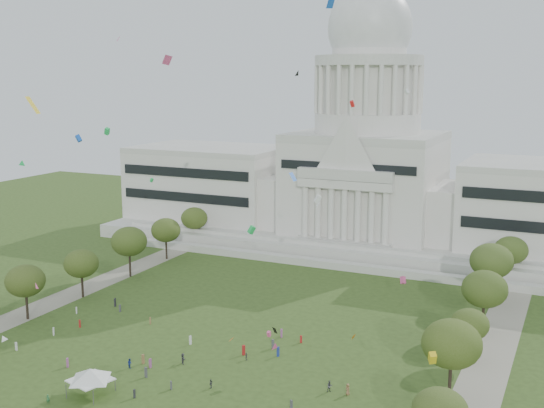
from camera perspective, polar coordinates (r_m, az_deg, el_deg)
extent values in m
plane|color=#334A1B|center=(118.01, -9.57, -15.31)|extent=(400.00, 400.00, 0.00)
cube|color=beige|center=(216.64, 7.82, -2.61)|extent=(160.00, 60.00, 4.00)
cube|color=beige|center=(186.54, 4.80, -5.04)|extent=(130.00, 3.00, 2.00)
cube|color=beige|center=(193.43, 5.63, -4.02)|extent=(140.00, 3.00, 5.00)
cube|color=silver|center=(234.86, -5.10, 1.72)|extent=(50.00, 34.00, 22.00)
cube|color=silver|center=(221.07, 0.95, 0.41)|extent=(12.00, 26.00, 16.00)
cube|color=silver|center=(205.60, 14.84, -0.73)|extent=(12.00, 26.00, 16.00)
cube|color=silver|center=(212.61, 7.85, 1.54)|extent=(44.00, 38.00, 28.00)
cube|color=silver|center=(193.30, 6.12, 1.63)|extent=(28.00, 3.00, 2.40)
cube|color=black|center=(220.01, -7.35, 1.59)|extent=(46.00, 0.40, 11.00)
cylinder|color=silver|center=(210.44, 7.98, 6.76)|extent=(32.00, 32.00, 6.00)
cylinder|color=silver|center=(210.01, 8.05, 9.48)|extent=(28.00, 28.00, 14.00)
cylinder|color=beige|center=(210.02, 8.11, 11.80)|extent=(32.40, 32.40, 3.00)
cylinder|color=silver|center=(210.21, 8.15, 13.30)|extent=(22.00, 22.00, 8.00)
ellipsoid|color=silver|center=(210.43, 8.18, 14.39)|extent=(25.00, 25.00, 26.20)
cube|color=gray|center=(167.95, -17.43, -7.65)|extent=(8.00, 160.00, 0.04)
cube|color=gray|center=(128.35, 17.36, -13.44)|extent=(8.00, 160.00, 0.04)
cylinder|color=black|center=(156.50, -19.81, -8.10)|extent=(0.56, 0.56, 5.47)
ellipsoid|color=#364616|center=(154.80, -19.95, -6.06)|extent=(8.42, 8.42, 6.89)
cylinder|color=black|center=(116.20, 14.65, -14.26)|extent=(0.56, 0.56, 6.20)
ellipsoid|color=#3B5016|center=(113.62, 14.81, -11.24)|extent=(9.55, 9.55, 7.82)
cylinder|color=black|center=(167.44, -15.58, -6.66)|extent=(0.56, 0.56, 5.27)
ellipsoid|color=#354815|center=(165.90, -15.67, -4.82)|extent=(8.12, 8.12, 6.65)
cylinder|color=black|center=(131.99, 16.10, -11.61)|extent=(0.56, 0.56, 4.56)
ellipsoid|color=#374B17|center=(130.27, 16.21, -9.65)|extent=(7.01, 7.01, 5.74)
cylinder|color=black|center=(181.14, -11.79, -5.05)|extent=(0.56, 0.56, 6.03)
ellipsoid|color=#314815|center=(179.54, -11.87, -3.08)|extent=(9.29, 9.29, 7.60)
cylinder|color=black|center=(146.15, 17.23, -9.17)|extent=(0.56, 0.56, 5.97)
ellipsoid|color=#304616|center=(144.18, 17.37, -6.80)|extent=(9.19, 9.19, 7.52)
cylinder|color=black|center=(196.49, -8.83, -3.80)|extent=(0.56, 0.56, 5.41)
ellipsoid|color=#334615|center=(195.15, -8.88, -2.17)|extent=(8.33, 8.33, 6.81)
cylinder|color=black|center=(165.25, 17.76, -6.81)|extent=(0.56, 0.56, 6.37)
ellipsoid|color=#394F1C|center=(163.41, 17.89, -4.55)|extent=(9.82, 9.82, 8.03)
cylinder|color=black|center=(212.18, -6.49, -2.67)|extent=(0.56, 0.56, 5.32)
ellipsoid|color=#364A15|center=(210.95, -6.52, -1.18)|extent=(8.19, 8.19, 6.70)
cylinder|color=black|center=(182.28, 19.25, -5.42)|extent=(0.56, 0.56, 5.47)
ellipsoid|color=#354C19|center=(180.82, 19.36, -3.66)|extent=(8.42, 8.42, 6.89)
cylinder|color=#4C4C4C|center=(118.91, -16.84, -14.77)|extent=(0.12, 0.12, 2.46)
cylinder|color=#4C4C4C|center=(115.59, -14.72, -15.42)|extent=(0.12, 0.12, 2.46)
cylinder|color=#4C4C4C|center=(122.64, -15.09, -13.86)|extent=(0.12, 0.12, 2.46)
cylinder|color=#4C4C4C|center=(119.42, -12.99, -14.46)|extent=(0.12, 0.12, 2.46)
cube|color=white|center=(118.55, -14.94, -14.04)|extent=(7.28, 7.28, 0.20)
pyramid|color=white|center=(118.11, -14.97, -13.56)|extent=(10.19, 10.19, 1.97)
imported|color=olive|center=(116.07, 6.36, -15.15)|extent=(1.12, 1.05, 1.93)
imported|color=#4C4C51|center=(116.76, 4.85, -14.96)|extent=(1.10, 1.04, 1.93)
imported|color=#4C4C51|center=(118.10, -5.13, -14.75)|extent=(0.52, 0.94, 1.58)
imported|color=#4C4C51|center=(127.52, -7.47, -12.70)|extent=(1.87, 1.81, 2.01)
imported|color=#33723F|center=(118.30, -18.24, -15.23)|extent=(0.70, 0.64, 1.56)
imported|color=navy|center=(127.49, -11.81, -12.91)|extent=(1.00, 0.83, 1.77)
imported|color=#4C4C51|center=(128.18, -2.16, -12.62)|extent=(0.67, 0.95, 1.46)
cube|color=#4C4C51|center=(118.42, -8.44, -14.78)|extent=(0.45, 0.45, 1.49)
cube|color=#B21E1E|center=(135.84, 2.44, -11.23)|extent=(0.44, 0.33, 1.48)
cube|color=silver|center=(146.17, -17.80, -10.11)|extent=(0.43, 0.50, 1.61)
cube|color=#4C4C51|center=(156.01, -12.60, -8.52)|extent=(0.34, 0.47, 1.61)
cube|color=olive|center=(147.48, -10.15, -9.59)|extent=(0.37, 0.46, 1.49)
cube|color=silver|center=(157.32, -16.04, -8.54)|extent=(0.39, 0.46, 1.48)
cube|color=#26262B|center=(116.66, -11.44, -15.29)|extent=(0.31, 0.43, 1.47)
cube|color=#4C4C51|center=(133.12, 0.08, -11.63)|extent=(0.49, 0.34, 1.76)
cube|color=navy|center=(129.59, 0.51, -12.25)|extent=(0.36, 0.52, 1.84)
cube|color=#4C4C51|center=(111.11, 1.63, -16.44)|extent=(0.48, 0.41, 1.53)
cube|color=silver|center=(135.81, -6.84, -11.25)|extent=(0.32, 0.48, 1.75)
cube|color=#994C8C|center=(130.47, -16.74, -12.59)|extent=(0.45, 0.53, 1.73)
cube|color=#4C4C51|center=(123.30, -10.51, -13.68)|extent=(0.57, 0.46, 1.84)
cube|color=olive|center=(128.70, -10.74, -12.63)|extent=(0.41, 0.53, 1.78)
cube|color=#B21E1E|center=(130.26, -2.39, -12.12)|extent=(0.55, 0.60, 1.92)
cube|color=#994C8C|center=(138.32, 0.80, -10.76)|extent=(0.34, 0.49, 1.73)
cube|color=#994C8C|center=(126.87, -10.15, -12.98)|extent=(0.36, 0.50, 1.69)
cube|color=silver|center=(140.90, -20.61, -11.08)|extent=(0.47, 0.34, 1.61)
cube|color=#B21E1E|center=(148.89, -15.79, -9.61)|extent=(0.50, 0.45, 1.62)
cube|color=#26262B|center=(159.62, -13.00, -8.02)|extent=(0.45, 0.58, 1.95)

